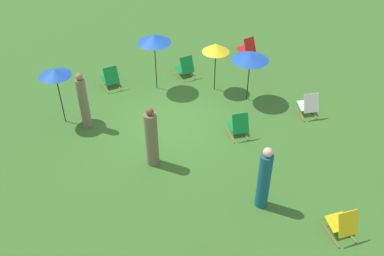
% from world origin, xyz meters
% --- Properties ---
extents(ground_plane, '(40.00, 40.00, 0.00)m').
position_xyz_m(ground_plane, '(0.00, 0.00, 0.00)').
color(ground_plane, '#386B28').
extents(deckchair_0, '(0.60, 0.83, 0.83)m').
position_xyz_m(deckchair_0, '(-1.43, 5.79, 0.37)').
color(deckchair_0, olive).
rests_on(deckchair_0, ground).
extents(deckchair_1, '(0.50, 0.77, 0.83)m').
position_xyz_m(deckchair_1, '(-1.52, -2.23, 0.37)').
color(deckchair_1, olive).
rests_on(deckchair_1, ground).
extents(deckchair_2, '(0.56, 0.81, 0.83)m').
position_xyz_m(deckchair_2, '(-4.32, -2.46, 0.37)').
color(deckchair_2, olive).
rests_on(deckchair_2, ground).
extents(deckchair_4, '(0.65, 0.85, 0.83)m').
position_xyz_m(deckchair_4, '(-1.35, 1.58, 0.37)').
color(deckchair_4, olive).
rests_on(deckchair_4, ground).
extents(deckchair_7, '(0.48, 0.76, 0.83)m').
position_xyz_m(deckchair_7, '(1.10, -2.76, 0.37)').
color(deckchair_7, olive).
rests_on(deckchair_7, ground).
extents(deckchair_8, '(0.67, 0.86, 0.83)m').
position_xyz_m(deckchair_8, '(-3.86, 1.70, 0.37)').
color(deckchair_8, olive).
rests_on(deckchair_8, ground).
extents(umbrella_0, '(0.94, 0.94, 1.84)m').
position_xyz_m(umbrella_0, '(3.03, -1.53, 1.73)').
color(umbrella_0, black).
rests_on(umbrella_0, ground).
extents(umbrella_1, '(1.19, 1.19, 1.67)m').
position_xyz_m(umbrella_1, '(-2.67, 0.04, 1.57)').
color(umbrella_1, black).
rests_on(umbrella_1, ground).
extents(umbrella_2, '(1.12, 1.12, 2.02)m').
position_xyz_m(umbrella_2, '(-0.29, -2.00, 1.87)').
color(umbrella_2, black).
rests_on(umbrella_2, ground).
extents(umbrella_3, '(0.91, 0.91, 1.73)m').
position_xyz_m(umbrella_3, '(-2.03, -1.00, 1.58)').
color(umbrella_3, black).
rests_on(umbrella_3, ground).
extents(person_0, '(0.38, 0.38, 1.80)m').
position_xyz_m(person_0, '(-0.37, 4.17, 0.86)').
color(person_0, '#195972').
rests_on(person_0, ground).
extents(person_1, '(0.29, 0.29, 1.84)m').
position_xyz_m(person_1, '(2.48, -0.97, 0.88)').
color(person_1, '#72664C').
rests_on(person_1, ground).
extents(person_2, '(0.46, 0.46, 1.82)m').
position_xyz_m(person_2, '(1.37, 1.52, 0.85)').
color(person_2, '#72664C').
rests_on(person_2, ground).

